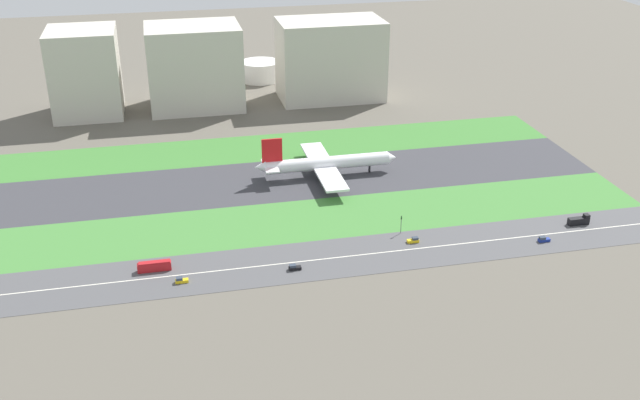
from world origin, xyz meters
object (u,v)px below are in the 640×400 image
Objects in this scene: hangar_building at (195,67)px; fuel_tank_west at (214,72)px; truck_0 at (579,221)px; car_1 at (294,268)px; car_0 at (544,239)px; traffic_light at (401,223)px; office_tower at (330,59)px; fuel_tank_centre at (260,71)px; car_2 at (414,240)px; car_3 at (181,280)px; bus_0 at (154,266)px; airliner at (324,163)px; terminal_building at (85,72)px.

fuel_tank_west is at bearing 72.97° from hangar_building.
car_1 is at bearing -175.05° from truck_0.
hangar_building is (-20.23, 192.00, 22.24)m from car_1.
truck_0 reaches higher than car_0.
car_0 is 0.19× the size of fuel_tank_west.
traffic_light is 0.12× the size of office_tower.
office_tower is at bearing -52.05° from fuel_tank_centre.
car_2 is 0.07× the size of office_tower.
car_0 and car_3 have the same top height.
office_tower reaches higher than traffic_light.
car_0 is at bearing -19.69° from traffic_light.
car_1 is 194.34m from hangar_building.
truck_0 is 245.21m from fuel_tank_centre.
fuel_tank_west is at bearing 79.69° from bus_0.
airliner is 159.09m from fuel_tank_centre.
terminal_building is (-31.57, 182.00, 21.65)m from bus_0.
airliner is at bearing -130.86° from car_3.
car_2 is at bearing -76.68° from fuel_tank_west.
car_3 is 0.09× the size of terminal_building.
terminal_building is (-126.64, 182.00, 22.55)m from car_2.
car_3 is 245.04m from fuel_tank_centre.
bus_0 is at bearing -4.00° from car_0.
bus_0 is at bearing -120.17° from office_tower.
car_0 and car_2 have the same top height.
terminal_building is (-79.33, 192.00, 22.55)m from car_1.
office_tower is 2.37× the size of fuel_tank_centre.
truck_0 reaches higher than car_3.
fuel_tank_west is 0.91× the size of fuel_tank_centre.
terminal_building reaches higher than car_3.
bus_0 is 230.78m from fuel_tank_west.
terminal_building is at bearing 133.37° from airliner.
car_3 is at bearing -176.30° from truck_0.
car_3 is at bearing -78.17° from terminal_building.
terminal_building reaches higher than car_1.
bus_0 is 185.30m from hangar_building.
traffic_light is 0.15× the size of terminal_building.
hangar_building is (-48.59, 114.00, 16.94)m from airliner.
office_tower is (137.35, 0.00, -0.56)m from terminal_building.
traffic_light is (-2.41, 7.99, 3.37)m from car_2.
office_tower is 80.24m from fuel_tank_west.
office_tower is (10.71, 182.00, 21.99)m from car_2.
car_2 is 1.00× the size of car_3.
car_3 is at bearing -95.61° from hangar_building.
bus_0 is 1.38× the size of truck_0.
terminal_building reaches higher than truck_0.
truck_0 is at bearing -175.05° from car_1.
hangar_building reaches higher than fuel_tank_west.
bus_0 is (-47.76, 10.00, 0.90)m from car_1.
fuel_tank_west is at bearing 31.70° from terminal_building.
airliner is 83.16m from car_1.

